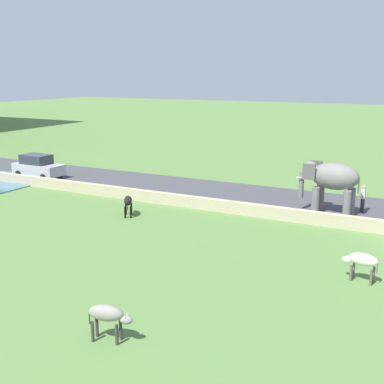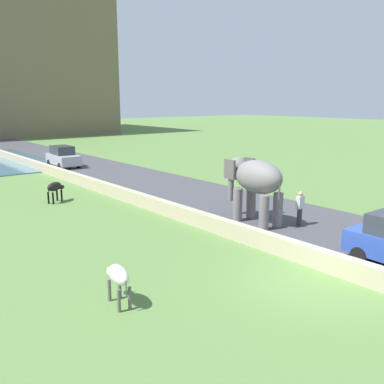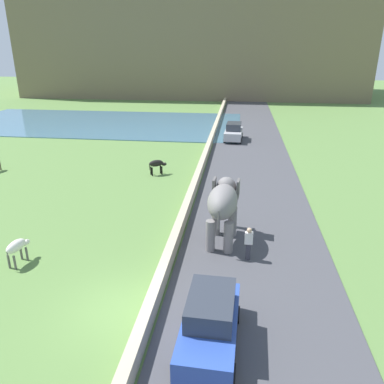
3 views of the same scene
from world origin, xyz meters
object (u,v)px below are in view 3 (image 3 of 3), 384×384
at_px(cow_white, 17,247).
at_px(cow_black, 157,164).
at_px(car_silver, 234,132).
at_px(person_beside_elephant, 249,243).
at_px(elephant, 223,204).
at_px(car_blue, 210,322).

xyz_separation_m(cow_white, cow_black, (3.40, 13.11, 0.00)).
distance_m(car_silver, cow_white, 26.61).
bearing_deg(person_beside_elephant, cow_white, -171.11).
xyz_separation_m(person_beside_elephant, cow_white, (-10.11, -1.58, -0.04)).
distance_m(elephant, cow_white, 9.50).
relative_size(elephant, car_silver, 0.86).
bearing_deg(cow_white, cow_black, 75.47).
relative_size(car_silver, car_blue, 1.00).
xyz_separation_m(car_silver, cow_black, (-5.45, -11.99, -0.06)).
bearing_deg(car_silver, car_blue, -90.00).
bearing_deg(car_silver, elephant, -89.96).
relative_size(elephant, person_beside_elephant, 2.16).
relative_size(person_beside_elephant, cow_white, 1.15).
relative_size(cow_white, cow_black, 1.05).
relative_size(person_beside_elephant, car_blue, 0.40).
distance_m(person_beside_elephant, cow_white, 10.23).
bearing_deg(car_silver, cow_white, -109.40).
relative_size(person_beside_elephant, car_silver, 0.40).
bearing_deg(car_blue, cow_black, 107.84).
xyz_separation_m(person_beside_elephant, cow_black, (-6.71, 11.53, -0.04)).
relative_size(car_silver, cow_white, 2.87).
bearing_deg(cow_white, person_beside_elephant, 8.89).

